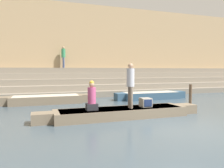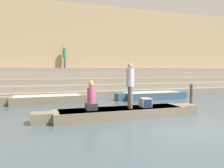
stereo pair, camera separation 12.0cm
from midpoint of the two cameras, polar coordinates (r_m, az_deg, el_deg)
The scene contains 11 objects.
ground_plane at distance 7.75m, azimuth 17.96°, elevation -10.77°, with size 120.00×120.00×0.00m, color #3D4C56.
ghat_steps at distance 17.51m, azimuth -3.87°, elevation -0.11°, with size 36.00×3.57×2.10m.
back_wall at distance 19.40m, azimuth -5.38°, elevation 8.84°, with size 34.20×1.28×7.41m.
rowboat_main at distance 8.86m, azimuth 2.14°, elevation -7.42°, with size 6.86×1.35×0.38m.
person_standing at distance 8.72m, azimuth 4.45°, elevation 0.52°, with size 0.31×0.31×1.80m.
person_rowing at distance 8.36m, azimuth -5.72°, elevation -3.62°, with size 0.43×0.34×1.13m.
tv_set at distance 9.20m, azimuth 8.40°, elevation -4.78°, with size 0.43×0.44×0.37m.
moored_boat_shore at distance 13.06m, azimuth -17.00°, elevation -3.84°, with size 5.00×1.35×0.46m.
moored_boat_distant at distance 14.71m, azimuth 9.85°, elevation -2.91°, with size 4.96×1.35×0.46m.
mooring_post at distance 12.80m, azimuth 19.55°, elevation -2.60°, with size 0.16×0.16×1.13m, color brown.
person_on_steps at distance 17.97m, azimuth -12.76°, elevation 7.30°, with size 0.32×0.32×1.71m.
Camera 1 is at (-4.59, -5.97, 1.90)m, focal length 35.00 mm.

